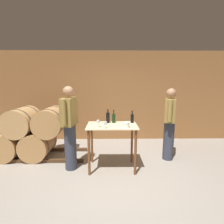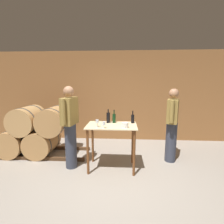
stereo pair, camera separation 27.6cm
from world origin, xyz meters
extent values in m
plane|color=gray|center=(0.00, 0.00, 0.00)|extent=(14.00, 14.00, 0.00)
cube|color=brown|center=(0.00, 2.57, 1.35)|extent=(8.40, 0.05, 2.70)
cube|color=#4C331E|center=(-2.12, 0.92, 0.04)|extent=(2.92, 0.06, 0.08)
cube|color=#4C331E|center=(-2.12, 1.58, 0.04)|extent=(2.92, 0.06, 0.08)
cylinder|color=#AD7F4C|center=(-2.46, 1.25, 0.32)|extent=(0.65, 0.82, 0.65)
cylinder|color=#38383D|center=(-2.46, 1.00, 0.32)|extent=(0.67, 0.03, 0.67)
cylinder|color=#38383D|center=(-2.46, 1.49, 0.32)|extent=(0.67, 0.03, 0.67)
cylinder|color=#AD7F4C|center=(-1.78, 1.25, 0.32)|extent=(0.65, 0.82, 0.65)
cylinder|color=#38383D|center=(-1.78, 1.00, 0.32)|extent=(0.67, 0.03, 0.67)
cylinder|color=#38383D|center=(-1.78, 1.49, 0.32)|extent=(0.67, 0.03, 0.67)
cylinder|color=tan|center=(-2.12, 1.25, 0.88)|extent=(0.65, 0.82, 0.65)
cylinder|color=#38383D|center=(-2.12, 1.00, 0.88)|extent=(0.67, 0.03, 0.67)
cylinder|color=#38383D|center=(-2.12, 1.49, 0.88)|extent=(0.67, 0.03, 0.67)
cylinder|color=#AD7F4C|center=(-1.44, 1.25, 0.88)|extent=(0.65, 0.82, 0.65)
cylinder|color=#38383D|center=(-1.44, 1.00, 0.88)|extent=(0.67, 0.03, 0.67)
cylinder|color=#38383D|center=(-1.44, 1.49, 0.88)|extent=(0.67, 0.03, 0.67)
cube|color=beige|center=(-0.01, 0.66, 0.93)|extent=(1.01, 0.67, 0.02)
cylinder|color=brown|center=(-0.46, 0.38, 0.46)|extent=(0.05, 0.05, 0.92)
cylinder|color=brown|center=(0.44, 0.38, 0.46)|extent=(0.05, 0.05, 0.92)
cylinder|color=brown|center=(-0.46, 0.93, 0.46)|extent=(0.05, 0.05, 0.92)
cylinder|color=brown|center=(0.44, 0.93, 0.46)|extent=(0.05, 0.05, 0.92)
cylinder|color=black|center=(-0.10, 0.84, 1.05)|extent=(0.08, 0.08, 0.22)
cylinder|color=black|center=(-0.10, 0.84, 1.19)|extent=(0.02, 0.02, 0.07)
cylinder|color=black|center=(-0.10, 0.84, 1.22)|extent=(0.03, 0.03, 0.02)
cylinder|color=black|center=(0.03, 0.85, 1.03)|extent=(0.07, 0.07, 0.19)
cylinder|color=black|center=(0.03, 0.85, 1.17)|extent=(0.02, 0.02, 0.09)
cylinder|color=black|center=(0.03, 0.85, 1.21)|extent=(0.03, 0.03, 0.02)
cylinder|color=black|center=(0.42, 0.85, 1.03)|extent=(0.07, 0.07, 0.18)
cylinder|color=black|center=(0.42, 0.85, 1.16)|extent=(0.02, 0.02, 0.09)
cylinder|color=black|center=(0.42, 0.85, 1.19)|extent=(0.03, 0.03, 0.02)
cylinder|color=silver|center=(-0.28, 0.48, 0.94)|extent=(0.06, 0.06, 0.00)
cylinder|color=silver|center=(-0.28, 0.48, 0.98)|extent=(0.01, 0.01, 0.08)
cylinder|color=silver|center=(-0.28, 0.48, 1.05)|extent=(0.06, 0.06, 0.06)
cylinder|color=silver|center=(-0.14, 0.39, 0.94)|extent=(0.06, 0.06, 0.00)
cylinder|color=silver|center=(-0.14, 0.39, 0.97)|extent=(0.01, 0.01, 0.06)
cylinder|color=silver|center=(-0.14, 0.39, 1.03)|extent=(0.06, 0.06, 0.07)
cylinder|color=white|center=(0.26, 0.46, 0.99)|extent=(0.13, 0.13, 0.10)
cylinder|color=#333847|center=(-0.87, 0.64, 0.47)|extent=(0.24, 0.24, 0.94)
cube|color=olive|center=(-0.87, 0.64, 1.22)|extent=(0.29, 0.43, 0.55)
sphere|color=#9E7051|center=(-0.87, 0.64, 1.61)|extent=(0.21, 0.21, 0.21)
cylinder|color=olive|center=(-0.91, 0.40, 1.24)|extent=(0.09, 0.09, 0.49)
cylinder|color=olive|center=(-0.83, 0.89, 1.24)|extent=(0.09, 0.09, 0.49)
cylinder|color=#333847|center=(1.31, 1.08, 0.45)|extent=(0.24, 0.24, 0.91)
cube|color=olive|center=(1.31, 1.08, 1.17)|extent=(0.34, 0.45, 0.52)
sphere|color=#9E7051|center=(1.31, 1.08, 1.55)|extent=(0.21, 0.21, 0.21)
cylinder|color=olive|center=(1.39, 1.31, 1.19)|extent=(0.09, 0.09, 0.47)
cylinder|color=olive|center=(1.22, 0.84, 1.19)|extent=(0.09, 0.09, 0.47)
camera|label=1|loc=(-0.06, -2.79, 1.81)|focal=28.00mm
camera|label=2|loc=(0.22, -2.78, 1.81)|focal=28.00mm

